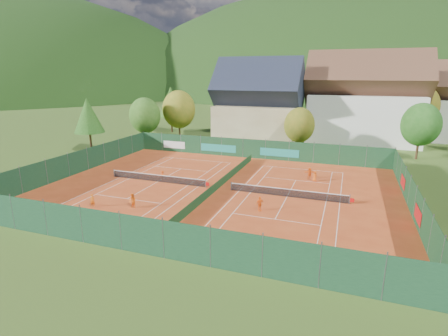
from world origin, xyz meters
TOP-DOWN VIEW (x-y plane):
  - ground at (0.00, 0.00)m, footprint 600.00×600.00m
  - clay_pad at (0.00, 0.00)m, footprint 40.00×32.00m
  - court_markings_left at (-8.00, 0.00)m, footprint 11.03×23.83m
  - court_markings_right at (8.00, 0.00)m, footprint 11.03×23.83m
  - tennis_net_left at (-7.85, 0.00)m, footprint 13.30×0.10m
  - tennis_net_right at (8.15, 0.00)m, footprint 13.30×0.10m
  - court_divider at (0.00, 0.00)m, footprint 0.03×28.80m
  - fence_north at (-0.46, 15.99)m, footprint 40.00×0.10m
  - fence_south at (0.00, -16.00)m, footprint 40.00×0.04m
  - fence_west at (-20.00, 0.00)m, footprint 0.04×32.00m
  - fence_east at (20.00, 0.05)m, footprint 0.09×32.00m
  - chalet at (-3.00, 30.00)m, footprint 16.20×12.00m
  - hotel_block_a at (16.00, 36.00)m, footprint 21.60×11.00m
  - hotel_block_b at (30.00, 44.00)m, footprint 17.28×10.00m
  - tree_west_front at (-22.00, 20.00)m, footprint 5.72×5.72m
  - tree_west_mid at (-18.00, 26.00)m, footprint 6.44×6.44m
  - tree_west_back at (-24.00, 34.00)m, footprint 5.60×5.60m
  - tree_center at (6.00, 22.00)m, footprint 5.01×5.01m
  - tree_east_front at (24.00, 24.00)m, footprint 5.72×5.72m
  - tree_west_side at (-28.00, 12.00)m, footprint 5.04×5.04m
  - tree_east_back at (26.00, 40.00)m, footprint 7.15×7.15m
  - mountain_backdrop at (28.54, 233.48)m, footprint 820.00×530.00m
  - ball_hopper at (13.59, -11.79)m, footprint 0.34×0.34m
  - loose_ball_0 at (-7.79, -4.46)m, footprint 0.07×0.07m
  - loose_ball_1 at (2.87, -11.51)m, footprint 0.07×0.07m
  - loose_ball_2 at (-0.95, 5.87)m, footprint 0.07×0.07m
  - player_left_near at (-9.88, -9.53)m, footprint 0.57×0.47m
  - player_left_mid at (-5.91, -8.44)m, footprint 0.85×0.74m
  - player_left_far at (-7.83, 0.97)m, footprint 0.88×0.70m
  - player_right_near at (6.15, -4.89)m, footprint 0.85×0.89m
  - player_right_far_a at (10.25, 6.83)m, footprint 0.71×0.55m
  - player_right_far_b at (9.48, 7.88)m, footprint 1.39×0.73m

SIDE VIEW (x-z plane):
  - mountain_backdrop at x=28.54m, z-range -160.64..81.36m
  - ground at x=0.00m, z-range -0.02..-0.02m
  - clay_pad at x=0.00m, z-range 0.00..0.01m
  - court_markings_left at x=-8.00m, z-range 0.01..0.01m
  - court_markings_right at x=8.00m, z-range 0.01..0.01m
  - loose_ball_0 at x=-7.79m, z-range 0.00..0.07m
  - loose_ball_1 at x=2.87m, z-range 0.00..0.07m
  - loose_ball_2 at x=-0.95m, z-range 0.00..0.07m
  - court_divider at x=0.00m, z-range 0.00..1.00m
  - tennis_net_left at x=-7.85m, z-range 0.00..1.02m
  - tennis_net_right at x=8.15m, z-range 0.00..1.02m
  - ball_hopper at x=13.59m, z-range 0.16..0.96m
  - player_left_far at x=-7.83m, z-range 0.00..1.19m
  - player_right_far_a at x=10.25m, z-range 0.00..1.29m
  - player_left_near at x=-9.88m, z-range 0.00..1.35m
  - player_right_far_b at x=9.48m, z-range 0.00..1.43m
  - player_right_near at x=6.15m, z-range 0.00..1.49m
  - player_left_mid at x=-5.91m, z-range 0.00..1.52m
  - fence_north at x=-0.46m, z-range -0.03..2.97m
  - fence_east at x=20.00m, z-range -0.02..2.98m
  - fence_south at x=0.00m, z-range 0.00..3.00m
  - fence_west at x=-20.00m, z-range 0.00..3.00m
  - tree_center at x=6.00m, z-range 0.92..8.52m
  - tree_west_front at x=-22.00m, z-range 1.05..9.74m
  - tree_east_front at x=24.00m, z-range 1.05..9.74m
  - tree_west_side at x=-28.00m, z-range 1.56..10.56m
  - tree_west_mid at x=-18.00m, z-range 1.18..10.96m
  - hotel_block_b at x=30.00m, z-range -1.13..14.37m
  - chalet at x=-3.00m, z-range -1.38..14.62m
  - tree_west_back at x=-24.00m, z-range 1.74..11.74m
  - tree_east_back at x=26.00m, z-range 1.31..12.18m
  - hotel_block_a at x=16.00m, z-range -1.24..16.01m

